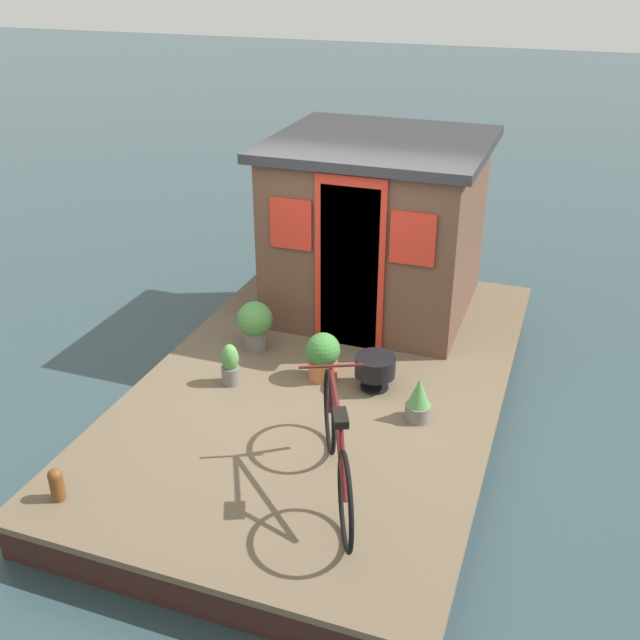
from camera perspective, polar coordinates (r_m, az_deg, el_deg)
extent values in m
plane|color=#2D4247|center=(7.44, 0.52, -6.86)|extent=(60.00, 60.00, 0.00)
cube|color=brown|center=(7.25, 0.53, -4.48)|extent=(5.55, 3.32, 0.06)
cube|color=#381E19|center=(7.35, 0.53, -5.78)|extent=(5.44, 3.26, 0.33)
cube|color=brown|center=(8.29, 4.40, 6.83)|extent=(1.96, 2.06, 1.83)
cube|color=#28282B|center=(8.01, 4.64, 13.32)|extent=(2.16, 2.26, 0.10)
cube|color=#144733|center=(7.41, 2.28, 3.90)|extent=(0.04, 0.60, 1.70)
cube|color=red|center=(7.39, 2.27, 4.24)|extent=(0.03, 0.72, 1.80)
cube|color=red|center=(7.12, 7.11, 6.19)|extent=(0.03, 0.44, 0.52)
cube|color=red|center=(7.46, -2.24, 7.35)|extent=(0.03, 0.44, 0.52)
torus|color=black|center=(6.08, 0.74, -7.03)|extent=(0.65, 0.33, 0.70)
torus|color=black|center=(5.21, 1.96, -13.69)|extent=(0.65, 0.33, 0.70)
cylinder|color=#4C1414|center=(5.47, 1.37, -8.50)|extent=(0.94, 0.46, 0.48)
cylinder|color=#4C1414|center=(5.50, 1.19, -5.69)|extent=(0.61, 0.30, 0.07)
cylinder|color=#4C1414|center=(5.22, 1.76, -10.72)|extent=(0.36, 0.19, 0.44)
cylinder|color=#4C1414|center=(5.92, 0.79, -5.46)|extent=(0.13, 0.08, 0.46)
cube|color=black|center=(5.22, 1.58, -7.49)|extent=(0.22, 0.17, 0.06)
cylinder|color=#4C1414|center=(5.75, 0.85, -3.55)|extent=(0.23, 0.46, 0.02)
cylinder|color=slate|center=(6.63, 7.48, -6.98)|extent=(0.23, 0.23, 0.15)
cone|color=#4C8942|center=(6.52, 7.59, -5.49)|extent=(0.21, 0.21, 0.26)
cylinder|color=#B2603D|center=(7.15, 0.23, -3.76)|extent=(0.28, 0.28, 0.19)
sphere|color=#387533|center=(7.05, 0.23, -2.29)|extent=(0.33, 0.33, 0.33)
cylinder|color=slate|center=(7.68, -4.95, -1.48)|extent=(0.24, 0.24, 0.21)
sphere|color=#4C8942|center=(7.58, -5.01, 0.07)|extent=(0.36, 0.36, 0.36)
cylinder|color=slate|center=(7.12, -6.84, -4.20)|extent=(0.17, 0.17, 0.18)
ellipsoid|color=#4C8942|center=(7.03, -6.92, -2.90)|extent=(0.17, 0.17, 0.28)
cylinder|color=black|center=(6.94, 4.24, -3.53)|extent=(0.38, 0.38, 0.19)
cylinder|color=black|center=(7.03, 4.20, -4.70)|extent=(0.04, 0.04, 0.14)
cylinder|color=black|center=(7.06, 4.18, -5.12)|extent=(0.27, 0.27, 0.02)
cylinder|color=brown|center=(6.03, -19.46, -11.97)|extent=(0.11, 0.11, 0.22)
sphere|color=brown|center=(5.97, -19.62, -11.15)|extent=(0.11, 0.11, 0.11)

